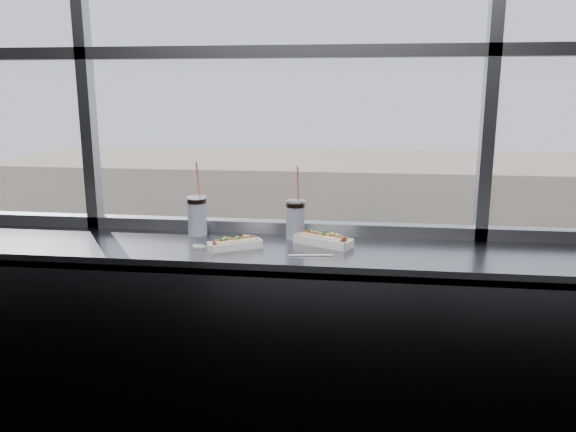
# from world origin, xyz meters

# --- Properties ---
(wall_back_lower) EXTENTS (6.00, 0.00, 6.00)m
(wall_back_lower) POSITION_xyz_m (0.00, 1.50, 0.55)
(wall_back_lower) COLOR black
(wall_back_lower) RESTS_ON ground
(counter) EXTENTS (6.00, 0.55, 0.06)m
(counter) POSITION_xyz_m (0.00, 1.23, 1.07)
(counter) COLOR gray
(counter) RESTS_ON ground
(counter_fascia) EXTENTS (6.00, 0.04, 1.04)m
(counter_fascia) POSITION_xyz_m (0.00, 0.97, 0.55)
(counter_fascia) COLOR gray
(counter_fascia) RESTS_ON ground
(hotdog_tray_left) EXTENTS (0.26, 0.20, 0.06)m
(hotdog_tray_left) POSITION_xyz_m (-0.16, 1.17, 1.12)
(hotdog_tray_left) COLOR white
(hotdog_tray_left) RESTS_ON counter
(hotdog_tray_right) EXTENTS (0.30, 0.21, 0.07)m
(hotdog_tray_right) POSITION_xyz_m (0.24, 1.28, 1.13)
(hotdog_tray_right) COLOR white
(hotdog_tray_right) RESTS_ON counter
(soda_cup_left) EXTENTS (0.10, 0.10, 0.38)m
(soda_cup_left) POSITION_xyz_m (-0.40, 1.39, 1.21)
(soda_cup_left) COLOR white
(soda_cup_left) RESTS_ON counter
(soda_cup_right) EXTENTS (0.10, 0.10, 0.37)m
(soda_cup_right) POSITION_xyz_m (0.10, 1.38, 1.21)
(soda_cup_right) COLOR white
(soda_cup_right) RESTS_ON counter
(loose_straw) EXTENTS (0.20, 0.04, 0.01)m
(loose_straw) POSITION_xyz_m (0.20, 1.10, 1.10)
(loose_straw) COLOR white
(loose_straw) RESTS_ON counter
(wrapper) EXTENTS (0.09, 0.06, 0.02)m
(wrapper) POSITION_xyz_m (-0.33, 1.15, 1.11)
(wrapper) COLOR silver
(wrapper) RESTS_ON counter
(plaza_ground) EXTENTS (120.00, 120.00, 0.00)m
(plaza_ground) POSITION_xyz_m (0.00, 45.00, -11.00)
(plaza_ground) COLOR silver
(plaza_ground) RESTS_ON ground
(street_asphalt) EXTENTS (80.00, 10.00, 0.06)m
(street_asphalt) POSITION_xyz_m (0.00, 21.50, -10.97)
(street_asphalt) COLOR black
(street_asphalt) RESTS_ON plaza_ground
(far_sidewalk) EXTENTS (80.00, 6.00, 0.04)m
(far_sidewalk) POSITION_xyz_m (0.00, 29.50, -10.98)
(far_sidewalk) COLOR silver
(far_sidewalk) RESTS_ON plaza_ground
(far_building) EXTENTS (50.00, 14.00, 8.00)m
(far_building) POSITION_xyz_m (0.00, 39.50, -7.00)
(far_building) COLOR tan
(far_building) RESTS_ON plaza_ground
(car_far_a) EXTENTS (3.20, 6.40, 2.05)m
(car_far_a) POSITION_xyz_m (-9.16, 25.50, -9.91)
(car_far_a) COLOR #2D2524
(car_far_a) RESTS_ON street_asphalt
(car_far_b) EXTENTS (3.41, 6.82, 2.19)m
(car_far_b) POSITION_xyz_m (2.12, 25.50, -9.84)
(car_far_b) COLOR maroon
(car_far_b) RESTS_ON street_asphalt
(car_near_a) EXTENTS (3.40, 7.16, 2.32)m
(car_near_a) POSITION_xyz_m (-12.86, 17.50, -9.78)
(car_near_a) COLOR #B0B0B0
(car_near_a) RESTS_ON street_asphalt
(car_near_b) EXTENTS (2.97, 5.80, 1.85)m
(car_near_b) POSITION_xyz_m (-7.78, 17.50, -10.01)
(car_near_b) COLOR black
(car_near_b) RESTS_ON street_asphalt
(car_near_c) EXTENTS (3.20, 6.61, 2.14)m
(car_near_c) POSITION_xyz_m (-1.60, 17.50, -9.87)
(car_near_c) COLOR #6A1500
(car_near_c) RESTS_ON street_asphalt
(car_near_d) EXTENTS (3.03, 6.83, 2.25)m
(car_near_d) POSITION_xyz_m (7.92, 17.50, -9.82)
(car_near_d) COLOR silver
(car_near_d) RESTS_ON street_asphalt
(pedestrian_d) EXTENTS (0.94, 0.71, 2.12)m
(pedestrian_d) POSITION_xyz_m (9.81, 29.47, -9.90)
(pedestrian_d) COLOR #66605B
(pedestrian_d) RESTS_ON far_sidewalk
(pedestrian_c) EXTENTS (0.64, 0.85, 1.92)m
(pedestrian_c) POSITION_xyz_m (6.88, 30.34, -10.00)
(pedestrian_c) COLOR #66605B
(pedestrian_c) RESTS_ON far_sidewalk
(pedestrian_b) EXTENTS (0.63, 0.84, 1.90)m
(pedestrian_b) POSITION_xyz_m (-1.41, 29.28, -10.01)
(pedestrian_b) COLOR #66605B
(pedestrian_b) RESTS_ON far_sidewalk
(pedestrian_a) EXTENTS (0.73, 0.97, 2.18)m
(pedestrian_a) POSITION_xyz_m (-4.74, 29.92, -9.87)
(pedestrian_a) COLOR #66605B
(pedestrian_a) RESTS_ON far_sidewalk
(tree_left) EXTENTS (3.00, 3.00, 4.68)m
(tree_left) POSITION_xyz_m (-7.81, 29.50, -7.82)
(tree_left) COLOR #47382B
(tree_left) RESTS_ON far_sidewalk
(tree_center) EXTENTS (3.16, 3.16, 4.94)m
(tree_center) POSITION_xyz_m (1.66, 29.50, -7.65)
(tree_center) COLOR #47382B
(tree_center) RESTS_ON far_sidewalk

